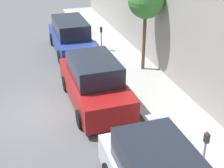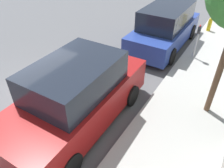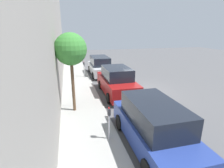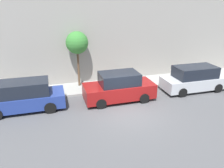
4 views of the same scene
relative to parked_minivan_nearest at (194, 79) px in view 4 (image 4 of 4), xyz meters
The scene contains 8 objects.
ground_plane 6.45m from the parked_minivan_nearest, 110.41° to the left, with size 60.00×60.00×0.00m, color #515154.
sidewalk 6.55m from the parked_minivan_nearest, 67.26° to the left, with size 2.47×32.00×0.15m.
parked_minivan_nearest is the anchor object (origin of this frame).
parked_suv_second 6.03m from the parked_minivan_nearest, 91.20° to the left, with size 2.08×4.83×1.98m.
parked_minivan_third 12.17m from the parked_minivan_nearest, 89.48° to the left, with size 2.02×4.90×1.90m.
parking_meter_near 1.96m from the parked_minivan_nearest, 28.43° to the left, with size 0.11×0.15×1.46m.
parking_meter_far 11.61m from the parked_minivan_nearest, 81.46° to the left, with size 0.11×0.15×1.42m.
street_tree 9.24m from the parked_minivan_nearest, 70.29° to the left, with size 1.67×1.67×4.24m.
Camera 4 is at (-11.06, 4.28, 6.54)m, focal length 35.00 mm.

